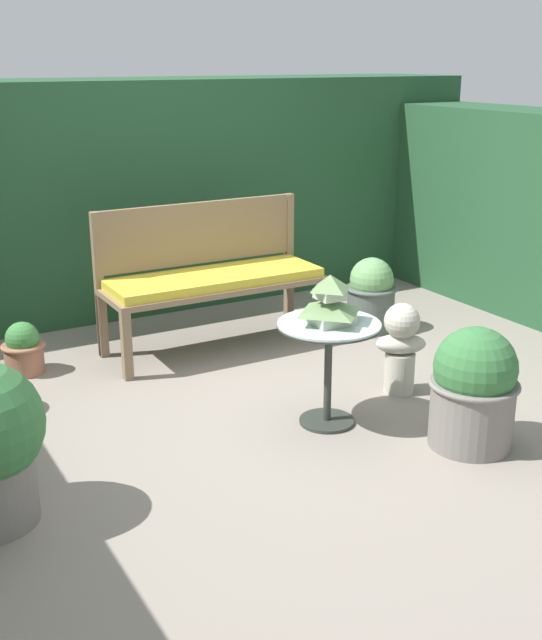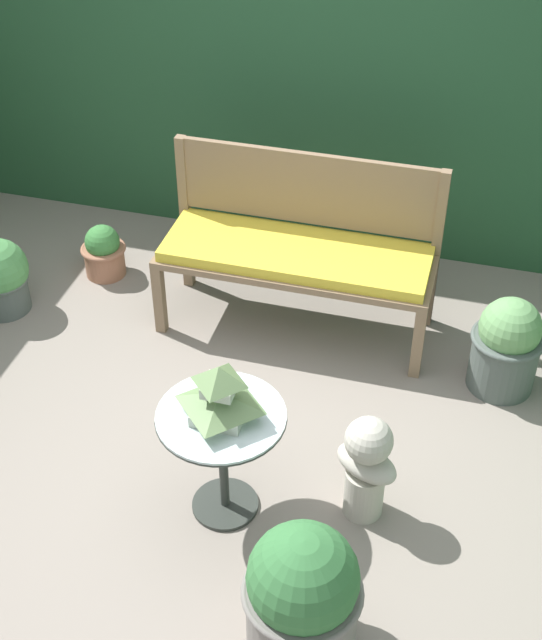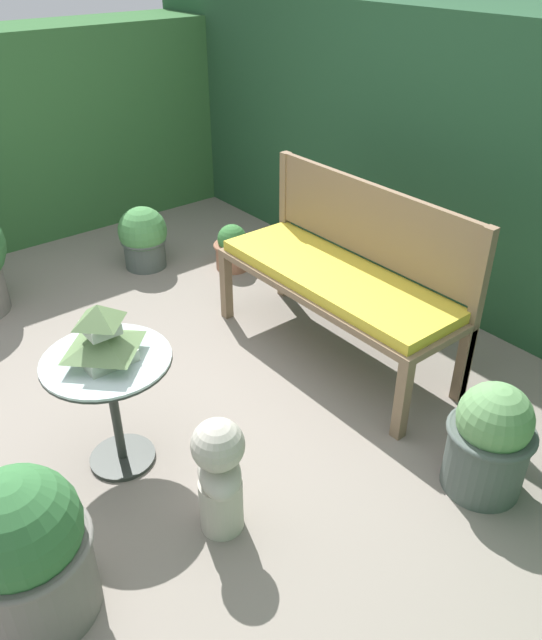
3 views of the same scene
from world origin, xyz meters
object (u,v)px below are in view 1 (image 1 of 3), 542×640
Objects in this scene: garden_bench at (215,284)px; potted_plant_patio_mid at (371,295)px; patio_table at (329,345)px; garden_bust at (401,345)px; potted_plant_table_far at (23,349)px; potted_plant_bench_left at (474,389)px; pagoda_birdhouse at (330,303)px.

potted_plant_patio_mid is at bearing -9.34° from garden_bench.
garden_bench is at bearing 90.76° from patio_table.
patio_table is 0.68m from garden_bust.
patio_table is at bearing -134.38° from potted_plant_patio_mid.
potted_plant_table_far is at bearing 170.90° from potted_plant_patio_mid.
patio_table is 2.14m from potted_plant_table_far.
garden_bench is 1.26m from potted_plant_patio_mid.
patio_table is 0.82m from potted_plant_bench_left.
patio_table is at bearing -140.42° from garden_bust.
patio_table is at bearing 130.56° from potted_plant_bench_left.
patio_table is at bearing -50.78° from potted_plant_table_far.
patio_table is 0.25m from pagoda_birdhouse.
patio_table is 1.07× the size of potted_plant_patio_mid.
garden_bench is 1.45m from garden_bust.
garden_bench is 5.22× the size of pagoda_birdhouse.
potted_plant_bench_left reaches higher than potted_plant_table_far.
potted_plant_patio_mid is at bearing -9.10° from potted_plant_table_far.
potted_plant_patio_mid is at bearing 88.60° from garden_bust.
garden_bust is at bearing 13.34° from pagoda_birdhouse.
patio_table reaches higher than garden_bench.
potted_plant_patio_mid is at bearing 69.78° from potted_plant_bench_left.
pagoda_birdhouse is (0.00, 0.00, 0.25)m from patio_table.
garden_bust is (0.64, 0.15, -0.41)m from pagoda_birdhouse.
potted_plant_table_far is at bearing 129.59° from potted_plant_bench_left.
pagoda_birdhouse is 0.85× the size of potted_plant_table_far.
pagoda_birdhouse is at bearing -140.42° from garden_bust.
garden_bust is at bearing -36.95° from potted_plant_table_far.
potted_plant_table_far is (-1.34, 1.64, -0.31)m from patio_table.
potted_plant_bench_left reaches higher than garden_bench.
potted_plant_patio_mid is (2.54, -0.41, 0.11)m from potted_plant_table_far.
garden_bust is 0.87× the size of potted_plant_bench_left.
pagoda_birdhouse is 0.52× the size of garden_bust.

